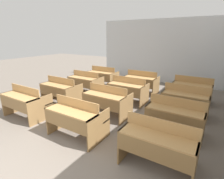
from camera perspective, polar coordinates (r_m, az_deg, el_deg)
wall_back at (r=8.64m, az=15.54°, el=11.83°), size 6.04×0.06×2.91m
bench_front_left at (r=5.32m, az=-26.39°, el=-3.45°), size 1.20×0.77×0.88m
bench_front_center at (r=3.95m, az=-11.59°, el=-8.82°), size 1.20×0.77×0.88m
bench_front_right at (r=3.14m, az=15.02°, el=-16.43°), size 1.20×0.77×0.88m
bench_second_left at (r=6.00m, az=-16.42°, el=-0.11°), size 1.20×0.77×0.88m
bench_second_center at (r=4.84m, az=-1.66°, el=-3.51°), size 1.20×0.77×0.88m
bench_second_right at (r=4.18m, az=19.98°, el=-8.04°), size 1.20×0.77×0.88m
bench_third_left at (r=6.82m, az=-8.73°, el=2.45°), size 1.20×0.77×0.88m
bench_third_center at (r=5.83m, az=5.13°, el=0.06°), size 1.20×0.77×0.88m
bench_third_right at (r=5.29m, az=22.87°, el=-3.09°), size 1.20×0.77×0.88m
bench_back_left at (r=7.75m, az=-3.07°, el=4.40°), size 1.20×0.77×0.88m
bench_back_center at (r=6.90m, az=9.50°, el=2.57°), size 1.20×0.77×0.88m
bench_back_right at (r=6.44m, az=24.69°, el=0.18°), size 1.20×0.77×0.88m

